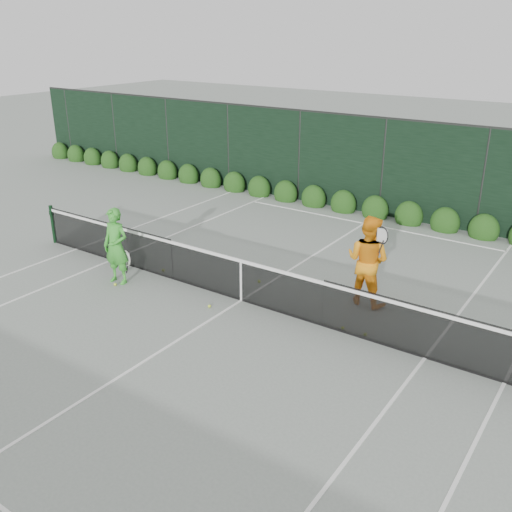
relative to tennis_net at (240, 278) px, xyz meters
The scene contains 8 objects.
ground 0.53m from the tennis_net, ahead, with size 80.00×80.00×0.00m, color gray.
tennis_net is the anchor object (origin of this frame).
player_woman 3.06m from the tennis_net, 164.24° to the right, with size 0.70×0.51×1.80m.
player_man 2.75m from the tennis_net, 32.56° to the left, with size 1.01×0.81×1.98m.
court_lines 0.53m from the tennis_net, ahead, with size 11.03×23.83×0.01m.
windscreen_fence 2.88m from the tennis_net, 89.49° to the right, with size 32.00×21.07×3.06m.
hedge_row 7.16m from the tennis_net, 89.80° to the left, with size 31.66×0.65×0.94m.
tennis_balls 0.51m from the tennis_net, 156.25° to the right, with size 5.81×2.10×0.07m.
Camera 1 is at (6.63, -9.05, 5.59)m, focal length 40.00 mm.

